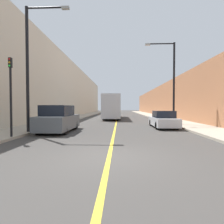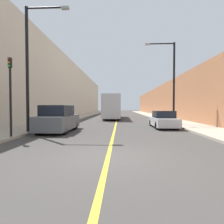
{
  "view_description": "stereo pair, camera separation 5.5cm",
  "coord_description": "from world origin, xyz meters",
  "views": [
    {
      "loc": [
        0.37,
        -6.27,
        1.8
      ],
      "look_at": [
        -0.43,
        12.49,
        1.28
      ],
      "focal_mm": 28.0,
      "sensor_mm": 36.0,
      "label": 1
    },
    {
      "loc": [
        0.42,
        -6.27,
        1.8
      ],
      "look_at": [
        -0.43,
        12.49,
        1.28
      ],
      "focal_mm": 28.0,
      "sensor_mm": 36.0,
      "label": 2
    }
  ],
  "objects": [
    {
      "name": "sidewalk_right",
      "position": [
        7.03,
        30.0,
        0.08
      ],
      "size": [
        3.12,
        72.0,
        0.15
      ],
      "primitive_type": "cube",
      "color": "#A89E8C",
      "rests_on": "ground"
    },
    {
      "name": "traffic_light",
      "position": [
        -5.67,
        3.2,
        2.54
      ],
      "size": [
        0.16,
        0.18,
        4.39
      ],
      "color": "black",
      "rests_on": "sidewalk_left"
    },
    {
      "name": "building_row_right",
      "position": [
        10.59,
        30.0,
        3.1
      ],
      "size": [
        4.0,
        72.0,
        6.21
      ],
      "primitive_type": "cube",
      "color": "#B2724C",
      "rests_on": "ground"
    },
    {
      "name": "street_lamp_right",
      "position": [
        5.51,
        11.33,
        4.75
      ],
      "size": [
        2.96,
        0.24,
        8.02
      ],
      "color": "black",
      "rests_on": "sidewalk_right"
    },
    {
      "name": "parked_suv_left",
      "position": [
        -4.09,
        6.34,
        0.89
      ],
      "size": [
        2.01,
        4.62,
        1.94
      ],
      "color": "#51565B",
      "rests_on": "ground"
    },
    {
      "name": "ground_plane",
      "position": [
        0.0,
        0.0,
        0.0
      ],
      "size": [
        200.0,
        200.0,
        0.0
      ],
      "primitive_type": "plane",
      "color": "#3F3D3A"
    },
    {
      "name": "road_center_line",
      "position": [
        0.0,
        30.0,
        0.0
      ],
      "size": [
        0.16,
        72.0,
        0.01
      ],
      "primitive_type": "cube",
      "color": "gold",
      "rests_on": "ground"
    },
    {
      "name": "sidewalk_left",
      "position": [
        -7.03,
        30.0,
        0.08
      ],
      "size": [
        3.12,
        72.0,
        0.15
      ],
      "primitive_type": "cube",
      "color": "#A89E8C",
      "rests_on": "ground"
    },
    {
      "name": "street_lamp_left",
      "position": [
        -5.52,
        5.19,
        4.89
      ],
      "size": [
        2.96,
        0.24,
        8.3
      ],
      "color": "black",
      "rests_on": "sidewalk_left"
    },
    {
      "name": "bus",
      "position": [
        -0.72,
        21.64,
        1.89
      ],
      "size": [
        2.5,
        11.8,
        3.54
      ],
      "color": "silver",
      "rests_on": "ground"
    },
    {
      "name": "car_right_near",
      "position": [
        4.21,
        9.22,
        0.67
      ],
      "size": [
        1.82,
        4.39,
        1.49
      ],
      "color": "silver",
      "rests_on": "ground"
    },
    {
      "name": "building_row_left",
      "position": [
        -10.59,
        30.0,
        5.27
      ],
      "size": [
        4.0,
        72.0,
        10.55
      ],
      "primitive_type": "cube",
      "color": "beige",
      "rests_on": "ground"
    }
  ]
}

